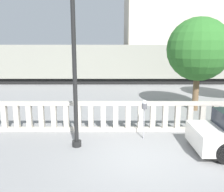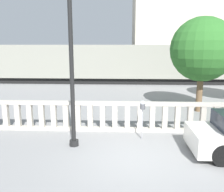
{
  "view_description": "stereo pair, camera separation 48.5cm",
  "coord_description": "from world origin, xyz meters",
  "px_view_note": "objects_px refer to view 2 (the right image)",
  "views": [
    {
      "loc": [
        -0.89,
        -7.11,
        3.43
      ],
      "look_at": [
        -0.91,
        3.56,
        1.25
      ],
      "focal_mm": 40.0,
      "sensor_mm": 36.0,
      "label": 1
    },
    {
      "loc": [
        -0.41,
        -7.1,
        3.43
      ],
      "look_at": [
        -0.91,
        3.56,
        1.25
      ],
      "focal_mm": 40.0,
      "sensor_mm": 36.0,
      "label": 2
    }
  ],
  "objects_px": {
    "train_far": "(147,58)",
    "tree_left": "(202,50)",
    "train_near": "(127,63)",
    "parking_meter": "(143,108)",
    "lamppost": "(71,52)"
  },
  "relations": [
    {
      "from": "train_far",
      "to": "tree_left",
      "type": "height_order",
      "value": "tree_left"
    },
    {
      "from": "parking_meter",
      "to": "train_far",
      "type": "distance_m",
      "value": 24.31
    },
    {
      "from": "train_far",
      "to": "parking_meter",
      "type": "bearing_deg",
      "value": -95.61
    },
    {
      "from": "train_far",
      "to": "tree_left",
      "type": "xyz_separation_m",
      "value": [
        0.89,
        -20.01,
        1.47
      ]
    },
    {
      "from": "lamppost",
      "to": "train_near",
      "type": "bearing_deg",
      "value": 82.38
    },
    {
      "from": "train_near",
      "to": "lamppost",
      "type": "bearing_deg",
      "value": -97.62
    },
    {
      "from": "parking_meter",
      "to": "train_far",
      "type": "xyz_separation_m",
      "value": [
        2.37,
        24.19,
        0.54
      ]
    },
    {
      "from": "parking_meter",
      "to": "tree_left",
      "type": "height_order",
      "value": "tree_left"
    },
    {
      "from": "tree_left",
      "to": "lamppost",
      "type": "bearing_deg",
      "value": -139.11
    },
    {
      "from": "parking_meter",
      "to": "lamppost",
      "type": "bearing_deg",
      "value": -163.09
    },
    {
      "from": "train_near",
      "to": "train_far",
      "type": "distance_m",
      "value": 10.28
    },
    {
      "from": "parking_meter",
      "to": "train_near",
      "type": "relative_size",
      "value": 0.06
    },
    {
      "from": "lamppost",
      "to": "tree_left",
      "type": "xyz_separation_m",
      "value": [
        5.66,
        4.9,
        0.01
      ]
    },
    {
      "from": "train_near",
      "to": "tree_left",
      "type": "height_order",
      "value": "tree_left"
    },
    {
      "from": "tree_left",
      "to": "train_far",
      "type": "bearing_deg",
      "value": 92.56
    }
  ]
}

